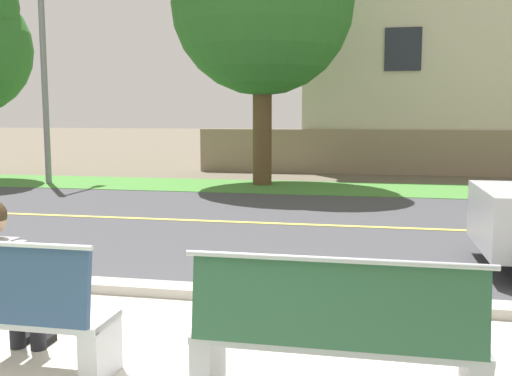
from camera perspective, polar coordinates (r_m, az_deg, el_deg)
name	(u,v)px	position (r m, az deg, el deg)	size (l,w,h in m)	color
ground_plane	(298,210)	(11.42, 4.07, -2.19)	(140.00, 140.00, 0.00)	#665B4C
curb_edge	(225,294)	(5.99, -3.05, -10.23)	(44.00, 0.30, 0.11)	#ADA89E
street_asphalt	(286,224)	(9.96, 2.96, -3.53)	(52.00, 8.00, 0.01)	#424247
road_centre_line	(286,224)	(9.96, 2.96, -3.51)	(48.00, 0.14, 0.01)	#E0CC4C
far_verge_grass	(316,188)	(14.96, 5.86, 0.02)	(48.00, 2.80, 0.02)	#478438
bench_right	(335,338)	(3.79, 7.75, -14.32)	(1.83, 0.48, 1.01)	#9EA0A8
seated_person_grey	(2,276)	(4.69, -23.51, -7.84)	(0.52, 0.68, 1.25)	black
streetlamp	(46,30)	(17.12, -19.76, 14.26)	(0.24, 2.10, 7.18)	gray
garden_wall	(402,152)	(18.79, 14.08, 3.40)	(13.00, 0.36, 1.40)	gray
house_across_street	(473,58)	(22.28, 20.40, 11.80)	(12.12, 6.91, 7.59)	beige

